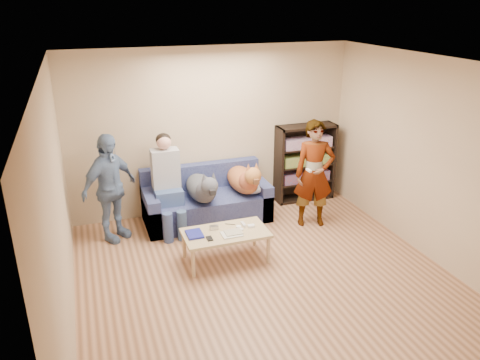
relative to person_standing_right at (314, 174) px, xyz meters
name	(u,v)px	position (x,y,z in m)	size (l,w,h in m)	color
ground	(273,288)	(-1.24, -1.41, -0.81)	(5.00, 5.00, 0.00)	brown
ceiling	(280,67)	(-1.24, -1.41, 1.79)	(5.00, 5.00, 0.00)	white
wall_back	(213,131)	(-1.24, 1.09, 0.49)	(4.50, 4.50, 0.00)	tan
wall_front	(435,330)	(-1.24, -3.91, 0.49)	(4.50, 4.50, 0.00)	tan
wall_left	(58,217)	(-3.49, -1.41, 0.49)	(5.00, 5.00, 0.00)	tan
wall_right	(442,165)	(1.01, -1.41, 0.49)	(5.00, 5.00, 0.00)	tan
blanket	(252,187)	(-0.80, 0.51, -0.30)	(0.47, 0.40, 0.16)	silver
person_standing_right	(314,174)	(0.00, 0.00, 0.00)	(0.59, 0.39, 1.62)	gray
person_standing_left	(110,188)	(-2.91, 0.51, -0.03)	(0.91, 0.38, 1.56)	#6F94B2
held_controller	(309,170)	(-0.20, -0.20, 0.15)	(0.04, 0.11, 0.03)	white
notebook_blue	(195,234)	(-1.97, -0.55, -0.38)	(0.20, 0.26, 0.03)	navy
papers	(232,234)	(-1.52, -0.70, -0.38)	(0.26, 0.20, 0.01)	silver
magazine	(233,232)	(-1.49, -0.68, -0.37)	(0.22, 0.17, 0.01)	#ACA489
camera_silver	(214,227)	(-1.69, -0.48, -0.37)	(0.11, 0.06, 0.05)	#AAA9AE
controller_a	(243,224)	(-1.29, -0.50, -0.38)	(0.04, 0.13, 0.03)	silver
controller_b	(251,226)	(-1.21, -0.58, -0.38)	(0.09, 0.06, 0.03)	white
headphone_cup_a	(241,229)	(-1.37, -0.62, -0.38)	(0.07, 0.07, 0.02)	silver
headphone_cup_b	(239,227)	(-1.37, -0.54, -0.38)	(0.07, 0.07, 0.02)	white
pen_orange	(228,237)	(-1.59, -0.76, -0.39)	(0.01, 0.01, 0.14)	#C3511B
pen_black	(230,224)	(-1.45, -0.42, -0.39)	(0.01, 0.01, 0.14)	black
wallet	(209,239)	(-1.82, -0.72, -0.38)	(0.07, 0.12, 0.01)	black
sofa	(206,202)	(-1.49, 0.69, -0.53)	(1.90, 0.85, 0.82)	#515B93
person_seated	(167,180)	(-2.09, 0.56, -0.04)	(0.40, 0.73, 1.47)	#446395
dog_gray	(202,188)	(-1.60, 0.44, -0.18)	(0.40, 1.24, 0.58)	#4D5057
dog_tan	(244,179)	(-0.90, 0.55, -0.17)	(0.41, 1.17, 0.60)	#AD6235
coffee_table	(226,235)	(-1.57, -0.60, -0.44)	(1.10, 0.60, 0.42)	tan
bookshelf	(305,161)	(0.31, 0.92, -0.13)	(1.00, 0.34, 1.30)	black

